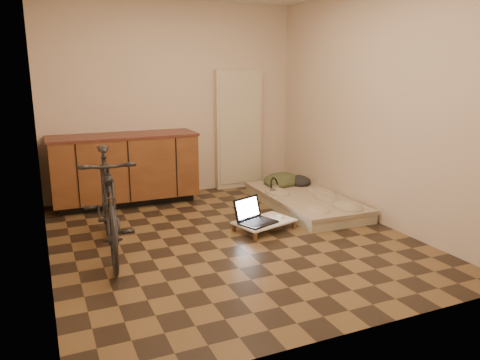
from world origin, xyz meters
name	(u,v)px	position (x,y,z in m)	size (l,w,h in m)	color
room_shell	(229,113)	(0.00, 0.00, 1.30)	(3.50, 4.00, 2.60)	brown
cabinets	(125,169)	(-0.75, 1.70, 0.47)	(1.84, 0.62, 0.91)	black
appliance_panel	(238,130)	(0.95, 1.94, 0.85)	(0.70, 0.10, 1.70)	beige
bicycle	(108,198)	(-1.20, 0.05, 0.55)	(0.50, 1.70, 1.10)	black
futon	(304,201)	(1.30, 0.64, 0.08)	(0.92, 1.85, 0.16)	#ACA48A
clothing_pile	(287,176)	(1.38, 1.24, 0.27)	(0.57, 0.48, 0.23)	#383E24
headphones	(274,185)	(1.02, 0.93, 0.24)	(0.26, 0.24, 0.17)	black
lap_desk	(264,222)	(0.44, 0.06, 0.09)	(0.72, 0.57, 0.11)	brown
laptop	(255,218)	(0.32, 0.06, 0.16)	(0.47, 0.44, 0.26)	black
mouse	(280,216)	(0.65, 0.09, 0.12)	(0.06, 0.10, 0.03)	white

